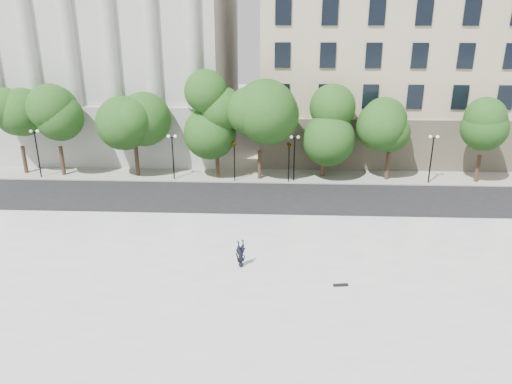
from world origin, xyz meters
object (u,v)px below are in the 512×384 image
traffic_light_east (289,143)px  person_lying (241,263)px  traffic_light_west (234,142)px  skateboard (341,285)px

traffic_light_east → person_lying: traffic_light_east is taller
traffic_light_west → person_lying: (1.71, -16.09, -3.05)m
traffic_light_east → person_lying: bearing=-100.9°
traffic_light_west → skateboard: bearing=-67.8°
person_lying → skateboard: (5.64, -1.90, -0.19)m
traffic_light_west → traffic_light_east: 4.80m
skateboard → traffic_light_east: bearing=90.4°
traffic_light_east → skateboard: 18.45m
traffic_light_west → skateboard: traffic_light_west is taller
skateboard → traffic_light_west: bearing=104.5°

